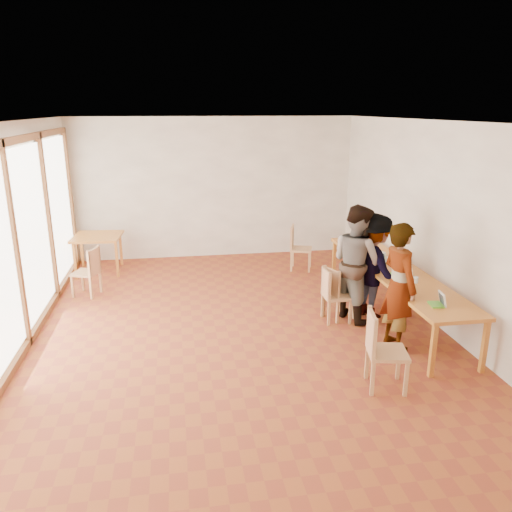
% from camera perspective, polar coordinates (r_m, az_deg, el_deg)
% --- Properties ---
extents(ground, '(8.00, 8.00, 0.00)m').
position_cam_1_polar(ground, '(7.47, -2.02, -8.53)').
color(ground, brown).
rests_on(ground, ground).
extents(wall_back, '(6.00, 0.10, 3.00)m').
position_cam_1_polar(wall_back, '(10.87, -4.78, 7.72)').
color(wall_back, white).
rests_on(wall_back, ground).
extents(wall_front, '(6.00, 0.10, 3.00)m').
position_cam_1_polar(wall_front, '(3.29, 6.81, -14.08)').
color(wall_front, white).
rests_on(wall_front, ground).
extents(wall_right, '(0.10, 8.00, 3.00)m').
position_cam_1_polar(wall_right, '(7.90, 20.02, 3.38)').
color(wall_right, white).
rests_on(wall_right, ground).
extents(window_wall, '(0.10, 8.00, 3.00)m').
position_cam_1_polar(window_wall, '(7.24, -26.08, 1.54)').
color(window_wall, white).
rests_on(window_wall, ground).
extents(ceiling, '(6.00, 8.00, 0.04)m').
position_cam_1_polar(ceiling, '(6.76, -2.28, 15.31)').
color(ceiling, white).
rests_on(ceiling, wall_back).
extents(communal_table, '(0.80, 4.00, 0.75)m').
position_cam_1_polar(communal_table, '(8.11, 15.51, -1.75)').
color(communal_table, '#C4842B').
rests_on(communal_table, ground).
extents(side_table, '(0.90, 0.90, 0.75)m').
position_cam_1_polar(side_table, '(10.35, -17.67, 1.82)').
color(side_table, '#C4842B').
rests_on(side_table, ground).
extents(chair_near, '(0.52, 0.52, 0.50)m').
position_cam_1_polar(chair_near, '(6.00, 13.92, -9.55)').
color(chair_near, tan).
rests_on(chair_near, ground).
extents(chair_mid, '(0.39, 0.39, 0.45)m').
position_cam_1_polar(chair_mid, '(7.69, 8.60, -3.82)').
color(chair_mid, tan).
rests_on(chair_mid, ground).
extents(chair_far, '(0.50, 0.50, 0.44)m').
position_cam_1_polar(chair_far, '(7.79, 9.06, -3.59)').
color(chair_far, tan).
rests_on(chair_far, ground).
extents(chair_empty, '(0.53, 0.53, 0.48)m').
position_cam_1_polar(chair_empty, '(10.08, 4.65, 1.48)').
color(chair_empty, tan).
rests_on(chair_empty, ground).
extents(chair_spare, '(0.51, 0.51, 0.46)m').
position_cam_1_polar(chair_spare, '(9.10, -18.45, -1.17)').
color(chair_spare, tan).
rests_on(chair_spare, ground).
extents(person_near, '(0.51, 0.70, 1.75)m').
position_cam_1_polar(person_near, '(6.95, 16.02, -3.35)').
color(person_near, gray).
rests_on(person_near, ground).
extents(person_mid, '(0.94, 1.05, 1.79)m').
position_cam_1_polar(person_mid, '(7.79, 11.44, -0.72)').
color(person_mid, gray).
rests_on(person_mid, ground).
extents(person_far, '(0.90, 1.20, 1.64)m').
position_cam_1_polar(person_far, '(7.90, 13.32, -1.15)').
color(person_far, gray).
rests_on(person_far, ground).
extents(laptop_near, '(0.21, 0.23, 0.18)m').
position_cam_1_polar(laptop_near, '(6.79, 20.19, -4.93)').
color(laptop_near, '#50AA2A').
rests_on(laptop_near, communal_table).
extents(laptop_mid, '(0.32, 0.33, 0.23)m').
position_cam_1_polar(laptop_mid, '(7.82, 16.42, -1.66)').
color(laptop_mid, '#50AA2A').
rests_on(laptop_mid, communal_table).
extents(laptop_far, '(0.25, 0.27, 0.20)m').
position_cam_1_polar(laptop_far, '(8.34, 13.97, -0.38)').
color(laptop_far, '#50AA2A').
rests_on(laptop_far, communal_table).
extents(yellow_mug, '(0.16, 0.16, 0.10)m').
position_cam_1_polar(yellow_mug, '(8.62, 13.24, 0.19)').
color(yellow_mug, yellow).
rests_on(yellow_mug, communal_table).
extents(green_bottle, '(0.07, 0.07, 0.28)m').
position_cam_1_polar(green_bottle, '(9.62, 11.23, 2.56)').
color(green_bottle, '#1E7948').
rests_on(green_bottle, communal_table).
extents(clear_glass, '(0.07, 0.07, 0.09)m').
position_cam_1_polar(clear_glass, '(7.53, 17.78, -2.61)').
color(clear_glass, silver).
rests_on(clear_glass, communal_table).
extents(condiment_cup, '(0.08, 0.08, 0.06)m').
position_cam_1_polar(condiment_cup, '(8.50, 14.89, -0.30)').
color(condiment_cup, white).
rests_on(condiment_cup, communal_table).
extents(pink_phone, '(0.05, 0.10, 0.01)m').
position_cam_1_polar(pink_phone, '(8.03, 16.37, -1.58)').
color(pink_phone, '#BC2D3C').
rests_on(pink_phone, communal_table).
extents(black_pouch, '(0.16, 0.26, 0.09)m').
position_cam_1_polar(black_pouch, '(9.38, 10.08, 1.67)').
color(black_pouch, black).
rests_on(black_pouch, communal_table).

